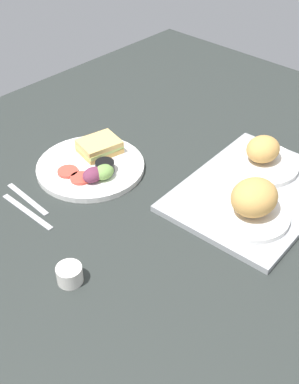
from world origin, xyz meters
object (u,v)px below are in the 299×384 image
Objects in this scene: knife at (27,211)px; bread_plate_near at (261,156)px; espresso_cup at (70,274)px; serving_tray at (254,192)px; bread_plate_far at (253,203)px; plate_with_salad at (93,164)px; fork at (27,199)px.

bread_plate_near is at bearing 58.57° from knife.
bread_plate_near is at bearing 173.36° from espresso_cup.
bread_plate_near reaches higher than espresso_cup.
knife is (44.73, -37.66, -0.55)cm from serving_tray.
bread_plate_near is 1.10× the size of bread_plate_far.
bread_plate_far is 55.64cm from knife.
plate_with_salad reaches higher than serving_tray.
fork is at bearing -108.70° from espresso_cup.
plate_with_salad is 23.75cm from knife.
plate_with_salad is at bearing 85.61° from fork.
bread_plate_far is 45.89cm from plate_with_salad.
serving_tray reaches higher than knife.
plate_with_salad is at bearing -47.23° from bread_plate_near.
espresso_cup is (51.65, -12.38, 1.20)cm from serving_tray.
serving_tray is 11.60cm from bread_plate_far.
fork is at bearing -44.95° from serving_tray.
espresso_cup reaches higher than fork.
bread_plate_near is at bearing -153.00° from bread_plate_far.
bread_plate_far is 3.41× the size of espresso_cup.
knife is (23.65, 1.59, -1.40)cm from plate_with_salad.
espresso_cup is 30.96cm from fork.
knife is (35.40, -42.59, -5.37)cm from bread_plate_far.
fork is 0.89× the size of knife.
bread_plate_far is (9.33, 4.93, 4.82)cm from serving_tray.
bread_plate_far is at bearing 104.89° from plate_with_salad.
fork is 5.00cm from knife.
serving_tray is 2.35× the size of bread_plate_far.
bread_plate_near reaches higher than serving_tray.
fork and knife have the same top height.
bread_plate_far is at bearing 38.80° from knife.
bread_plate_near is at bearing -153.78° from serving_tray.
serving_tray is at bearing -152.14° from bread_plate_far.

